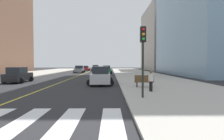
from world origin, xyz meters
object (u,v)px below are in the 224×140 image
Objects in this scene: park_bench at (144,81)px; pedestrian_waiting_east at (151,80)px; car_gray_third at (79,69)px; car_silver_fifth at (101,76)px; car_green_second at (107,70)px; car_black_sixth at (18,75)px; traffic_light_near_corner at (143,48)px; car_red_fourth at (86,68)px; car_blue_nearest at (96,68)px.

pedestrian_waiting_east is (0.04, -2.70, 0.36)m from park_bench.
car_silver_fifth is at bearing -74.03° from car_gray_third.
car_silver_fifth reaches higher than car_green_second.
car_silver_fifth is 10.70m from car_black_sixth.
park_bench is at bearing -101.49° from traffic_light_near_corner.
car_red_fourth is at bearing 84.54° from car_black_sixth.
car_green_second is 2.40× the size of park_bench.
car_blue_nearest is 1.17× the size of car_red_fourth.
car_blue_nearest reaches higher than car_black_sixth.
park_bench is 2.73m from pedestrian_waiting_east.
car_red_fourth is at bearing -70.23° from car_green_second.
car_blue_nearest is 5.30m from car_red_fourth.
car_black_sixth is at bearing -14.11° from car_silver_fifth.
car_gray_third is 2.34× the size of park_bench.
car_silver_fifth reaches higher than pedestrian_waiting_east.
car_silver_fifth is (3.48, -37.00, 0.05)m from car_blue_nearest.
car_gray_third is 14.78m from car_red_fourth.
traffic_light_near_corner reaches higher than car_red_fourth.
car_black_sixth is at bearing -92.50° from car_red_fourth.
car_silver_fifth is at bearing 55.17° from park_bench.
car_blue_nearest reaches higher than car_gray_third.
car_gray_third is 31.49m from park_bench.
car_green_second reaches higher than car_red_fourth.
car_black_sixth reaches higher than car_gray_third.
car_gray_third is 1.13× the size of car_red_fourth.
traffic_light_near_corner is (10.00, -34.85, 2.49)m from car_gray_third.
car_gray_third is at bearing 23.25° from park_bench.
car_green_second is at bearing -25.32° from car_gray_third.
traffic_light_near_corner is (6.65, -45.65, 2.47)m from car_blue_nearest.
pedestrian_waiting_east is at bearing -73.88° from car_red_fourth.
park_bench is (1.09, 5.37, -2.69)m from traffic_light_near_corner.
car_green_second reaches higher than car_black_sixth.
park_bench is at bearing -21.36° from car_black_sixth.
car_red_fourth is (-7.19, 18.32, -0.13)m from car_green_second.
car_black_sixth is (-6.96, -34.63, -0.01)m from car_blue_nearest.
car_black_sixth is (-3.61, -23.83, 0.02)m from car_gray_third.
car_red_fourth is at bearing 178.42° from pedestrian_waiting_east.
car_red_fourth is 0.82× the size of car_silver_fifth.
traffic_light_near_corner is at bearing 93.74° from car_green_second.
car_gray_third is 34.05m from pedestrian_waiting_east.
car_silver_fifth is 2.83× the size of pedestrian_waiting_east.
car_blue_nearest is 37.17m from car_silver_fifth.
car_black_sixth is 16.94m from pedestrian_waiting_east.
car_blue_nearest is 11.31m from car_gray_third.
car_gray_third is at bearing -76.69° from car_silver_fifth.
pedestrian_waiting_east is (14.74, -8.35, 0.15)m from car_black_sixth.
car_black_sixth is at bearing 60.65° from car_green_second.
car_blue_nearest reaches higher than park_bench.
car_blue_nearest is at bearing -77.21° from car_green_second.
car_blue_nearest is 46.20m from traffic_light_near_corner.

